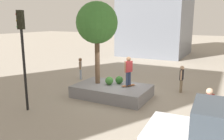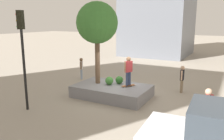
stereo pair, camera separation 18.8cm
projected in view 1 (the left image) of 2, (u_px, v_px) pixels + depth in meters
The scene contains 11 objects.
ground_plane at pixel (120, 96), 13.47m from camera, with size 120.00×120.00×0.00m, color #9E9384.
planter_ledge at pixel (112, 91), 13.30m from camera, with size 4.17×2.60×0.66m, color gray.
plaza_tree at pixel (97, 23), 13.05m from camera, with size 2.35×2.35×4.67m.
boxwood_shrub at pixel (119, 80), 13.57m from camera, with size 0.45×0.45×0.45m, color #2D6628.
hedge_clump at pixel (109, 81), 13.36m from camera, with size 0.46×0.46×0.46m, color #3D7A33.
skateboard at pixel (128, 86), 13.02m from camera, with size 0.65×0.76×0.07m.
skateboarder at pixel (128, 69), 12.82m from camera, with size 0.36×0.50×1.62m.
traffic_light_corner at pixel (22, 44), 10.74m from camera, with size 0.37×0.34×4.73m.
pedestrian_crossing at pixel (80, 67), 17.20m from camera, with size 0.36×0.48×1.57m.
passerby_with_bag at pixel (182, 77), 14.04m from camera, with size 0.25×0.55×1.63m.
bystander_watching at pixel (208, 106), 9.18m from camera, with size 0.36×0.55×1.72m.
Camera 1 is at (-5.55, 11.60, 4.29)m, focal length 37.47 mm.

